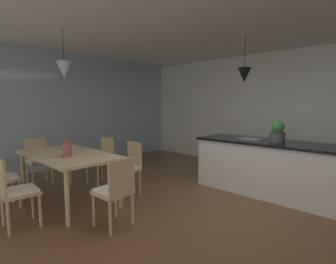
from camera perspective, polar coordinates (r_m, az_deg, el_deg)
The scene contains 15 objects.
ground_plane at distance 3.70m, azimuth 7.71°, elevation -18.35°, with size 10.00×8.40×0.04m, color brown.
ceiling_slab at distance 3.59m, azimuth 8.43°, elevation 26.39°, with size 10.00×8.40×0.12m, color white.
wall_back_kitchen at distance 6.31m, azimuth 25.63°, elevation 4.08°, with size 10.00×0.12×2.70m, color white.
window_wall_left_glazing at distance 6.62m, azimuth -21.90°, elevation 4.31°, with size 0.06×8.40×2.70m, color #9EB7C6.
dining_table at distance 4.29m, azimuth -21.34°, elevation -5.37°, with size 1.78×0.96×0.76m.
chair_kitchen_end at distance 3.28m, azimuth -11.60°, elevation -12.42°, with size 0.42×0.42×0.87m.
chair_far_right at distance 4.43m, azimuth -8.87°, elevation -7.48°, with size 0.43×0.43×0.87m.
chair_window_end at distance 5.48m, azimuth -26.83°, elevation -5.43°, with size 0.42×0.42×0.87m.
chair_far_left at distance 5.08m, azimuth -14.44°, elevation -5.84°, with size 0.43×0.43×0.87m.
chair_near_right at distance 3.70m, azimuth -30.75°, elevation -11.03°, with size 0.43×0.43×0.87m.
kitchen_island at distance 4.71m, azimuth 20.96°, elevation -7.15°, with size 2.34×0.85×0.91m.
pendant_over_table at distance 4.47m, azimuth -22.04°, elevation 12.67°, with size 0.23×0.23×0.78m.
pendant_over_island_main at distance 4.81m, azimuth 16.58°, elevation 12.01°, with size 0.23×0.23×0.80m.
potted_plant_on_island at distance 4.56m, azimuth 23.11°, elevation 0.01°, with size 0.24×0.24×0.35m.
vase_on_dining_table at distance 4.00m, azimuth -21.46°, elevation -3.47°, with size 0.12×0.12×0.24m.
Camera 1 is at (1.97, -2.74, 1.51)m, focal length 27.47 mm.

